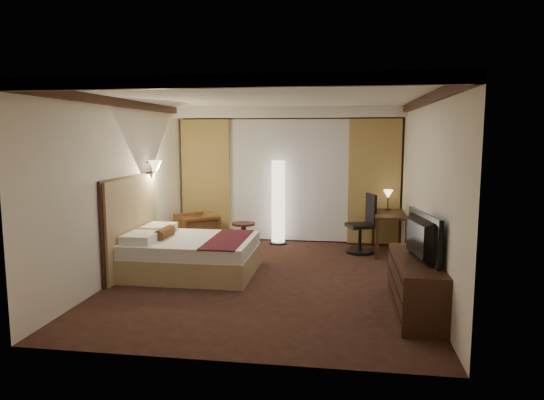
# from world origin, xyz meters

# --- Properties ---
(floor) EXTENTS (4.50, 5.50, 0.01)m
(floor) POSITION_xyz_m (0.00, 0.00, 0.00)
(floor) COLOR black
(floor) RESTS_ON ground
(ceiling) EXTENTS (4.50, 5.50, 0.01)m
(ceiling) POSITION_xyz_m (0.00, 0.00, 2.70)
(ceiling) COLOR white
(ceiling) RESTS_ON back_wall
(back_wall) EXTENTS (4.50, 0.02, 2.70)m
(back_wall) POSITION_xyz_m (0.00, 2.75, 1.35)
(back_wall) COLOR silver
(back_wall) RESTS_ON floor
(left_wall) EXTENTS (0.02, 5.50, 2.70)m
(left_wall) POSITION_xyz_m (-2.25, 0.00, 1.35)
(left_wall) COLOR silver
(left_wall) RESTS_ON floor
(right_wall) EXTENTS (0.02, 5.50, 2.70)m
(right_wall) POSITION_xyz_m (2.25, 0.00, 1.35)
(right_wall) COLOR silver
(right_wall) RESTS_ON floor
(crown_molding) EXTENTS (4.50, 5.50, 0.12)m
(crown_molding) POSITION_xyz_m (0.00, 0.00, 2.64)
(crown_molding) COLOR black
(crown_molding) RESTS_ON ceiling
(soffit) EXTENTS (4.50, 0.50, 0.20)m
(soffit) POSITION_xyz_m (0.00, 2.50, 2.60)
(soffit) COLOR white
(soffit) RESTS_ON ceiling
(curtain_sheer) EXTENTS (2.48, 0.04, 2.45)m
(curtain_sheer) POSITION_xyz_m (0.00, 2.67, 1.25)
(curtain_sheer) COLOR silver
(curtain_sheer) RESTS_ON back_wall
(curtain_left_drape) EXTENTS (1.00, 0.14, 2.45)m
(curtain_left_drape) POSITION_xyz_m (-1.70, 2.61, 1.25)
(curtain_left_drape) COLOR tan
(curtain_left_drape) RESTS_ON back_wall
(curtain_right_drape) EXTENTS (1.00, 0.14, 2.45)m
(curtain_right_drape) POSITION_xyz_m (1.70, 2.61, 1.25)
(curtain_right_drape) COLOR tan
(curtain_right_drape) RESTS_ON back_wall
(wall_sconce) EXTENTS (0.24, 0.24, 0.24)m
(wall_sconce) POSITION_xyz_m (-2.09, 0.86, 1.62)
(wall_sconce) COLOR white
(wall_sconce) RESTS_ON left_wall
(bed) EXTENTS (1.93, 1.51, 0.57)m
(bed) POSITION_xyz_m (-1.22, 0.10, 0.28)
(bed) COLOR white
(bed) RESTS_ON floor
(headboard) EXTENTS (0.12, 1.81, 1.50)m
(headboard) POSITION_xyz_m (-2.20, 0.10, 0.75)
(headboard) COLOR tan
(headboard) RESTS_ON floor
(armchair) EXTENTS (0.97, 0.98, 0.74)m
(armchair) POSITION_xyz_m (-1.67, 1.78, 0.37)
(armchair) COLOR #523318
(armchair) RESTS_ON floor
(side_table) EXTENTS (0.45, 0.45, 0.49)m
(side_table) POSITION_xyz_m (-0.78, 1.92, 0.25)
(side_table) COLOR black
(side_table) RESTS_ON floor
(floor_lamp) EXTENTS (0.35, 0.35, 1.68)m
(floor_lamp) POSITION_xyz_m (-0.17, 2.40, 0.84)
(floor_lamp) COLOR white
(floor_lamp) RESTS_ON floor
(desk) EXTENTS (0.55, 1.08, 0.75)m
(desk) POSITION_xyz_m (1.95, 1.90, 0.38)
(desk) COLOR black
(desk) RESTS_ON floor
(desk_lamp) EXTENTS (0.18, 0.18, 0.34)m
(desk_lamp) POSITION_xyz_m (1.95, 2.29, 0.92)
(desk_lamp) COLOR #FFD899
(desk_lamp) RESTS_ON desk
(office_chair) EXTENTS (0.68, 0.68, 1.10)m
(office_chair) POSITION_xyz_m (1.43, 1.85, 0.55)
(office_chair) COLOR black
(office_chair) RESTS_ON floor
(dresser) EXTENTS (0.50, 1.71, 0.67)m
(dresser) POSITION_xyz_m (2.00, -1.10, 0.33)
(dresser) COLOR black
(dresser) RESTS_ON floor
(television) EXTENTS (0.81, 1.19, 0.14)m
(television) POSITION_xyz_m (1.97, -1.10, 0.98)
(television) COLOR black
(television) RESTS_ON dresser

